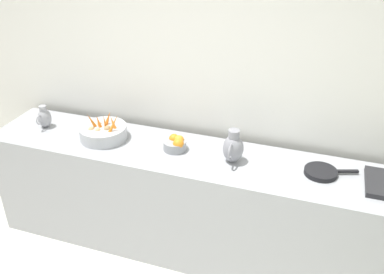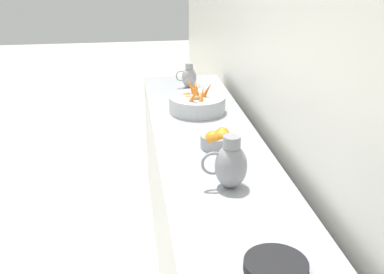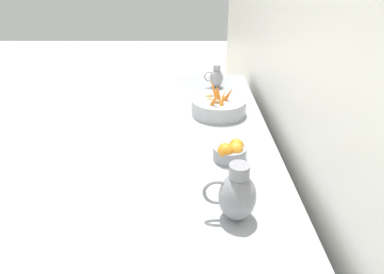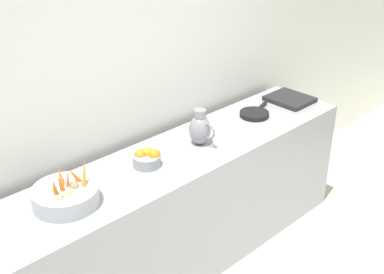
# 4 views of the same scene
# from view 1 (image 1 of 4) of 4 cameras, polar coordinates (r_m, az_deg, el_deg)

# --- Properties ---
(tile_wall_left) EXTENTS (0.10, 8.68, 3.00)m
(tile_wall_left) POSITION_cam_1_polar(r_m,az_deg,el_deg) (3.16, 10.46, 9.06)
(tile_wall_left) COLOR white
(tile_wall_left) RESTS_ON ground_plane
(prep_counter) EXTENTS (0.61, 3.20, 0.92)m
(prep_counter) POSITION_cam_1_polar(r_m,az_deg,el_deg) (3.41, -0.69, -8.84)
(prep_counter) COLOR #9EA0A5
(prep_counter) RESTS_ON ground_plane
(vegetable_colander) EXTENTS (0.37, 0.37, 0.24)m
(vegetable_colander) POSITION_cam_1_polar(r_m,az_deg,el_deg) (3.39, -11.94, 0.68)
(vegetable_colander) COLOR #ADAFB5
(vegetable_colander) RESTS_ON prep_counter
(orange_bowl) EXTENTS (0.18, 0.18, 0.11)m
(orange_bowl) POSITION_cam_1_polar(r_m,az_deg,el_deg) (3.17, -2.21, -0.90)
(orange_bowl) COLOR gray
(orange_bowl) RESTS_ON prep_counter
(metal_pitcher_tall) EXTENTS (0.21, 0.15, 0.25)m
(metal_pitcher_tall) POSITION_cam_1_polar(r_m,az_deg,el_deg) (3.01, 5.60, -1.44)
(metal_pitcher_tall) COLOR gray
(metal_pitcher_tall) RESTS_ON prep_counter
(metal_pitcher_short) EXTENTS (0.16, 0.11, 0.19)m
(metal_pitcher_short) POSITION_cam_1_polar(r_m,az_deg,el_deg) (3.69, -19.42, 2.51)
(metal_pitcher_short) COLOR #939399
(metal_pitcher_short) RESTS_ON prep_counter
(skillet_on_counter) EXTENTS (0.23, 0.36, 0.03)m
(skillet_on_counter) POSITION_cam_1_polar(r_m,az_deg,el_deg) (3.04, 17.17, -4.56)
(skillet_on_counter) COLOR black
(skillet_on_counter) RESTS_ON prep_counter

